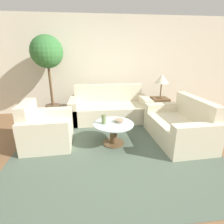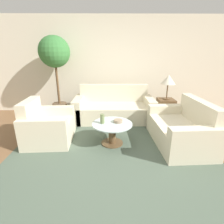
# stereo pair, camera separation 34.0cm
# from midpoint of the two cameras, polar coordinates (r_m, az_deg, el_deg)

# --- Properties ---
(ground_plane) EXTENTS (14.00, 14.00, 0.00)m
(ground_plane) POSITION_cam_midpoint_polar(r_m,az_deg,el_deg) (2.86, 0.14, -16.43)
(ground_plane) COLOR brown
(wall_back) EXTENTS (10.00, 0.06, 2.60)m
(wall_back) POSITION_cam_midpoint_polar(r_m,az_deg,el_deg) (5.08, -3.63, 14.86)
(wall_back) COLOR beige
(wall_back) RESTS_ON ground_plane
(rug) EXTENTS (3.51, 3.49, 0.01)m
(rug) POSITION_cam_midpoint_polar(r_m,az_deg,el_deg) (3.40, -2.42, -10.17)
(rug) COLOR #4C5B4C
(rug) RESTS_ON ground_plane
(sofa_main) EXTENTS (1.97, 0.91, 0.85)m
(sofa_main) POSITION_cam_midpoint_polar(r_m,az_deg,el_deg) (4.52, -2.99, 1.07)
(sofa_main) COLOR beige
(sofa_main) RESTS_ON ground_plane
(armchair) EXTENTS (0.88, 0.97, 0.82)m
(armchair) POSITION_cam_midpoint_polar(r_m,az_deg,el_deg) (3.57, -23.72, -5.55)
(armchair) COLOR beige
(armchair) RESTS_ON ground_plane
(loveseat) EXTENTS (0.93, 1.45, 0.84)m
(loveseat) POSITION_cam_midpoint_polar(r_m,az_deg,el_deg) (3.62, 19.13, -4.64)
(loveseat) COLOR beige
(loveseat) RESTS_ON ground_plane
(coffee_table) EXTENTS (0.75, 0.75, 0.41)m
(coffee_table) POSITION_cam_midpoint_polar(r_m,az_deg,el_deg) (3.28, -2.48, -6.15)
(coffee_table) COLOR brown
(coffee_table) RESTS_ON ground_plane
(side_table) EXTENTS (0.41, 0.41, 0.53)m
(side_table) POSITION_cam_midpoint_polar(r_m,az_deg,el_deg) (4.77, 13.23, 1.44)
(side_table) COLOR brown
(side_table) RESTS_ON ground_plane
(table_lamp) EXTENTS (0.35, 0.35, 0.61)m
(table_lamp) POSITION_cam_midpoint_polar(r_m,az_deg,el_deg) (4.61, 13.92, 10.30)
(table_lamp) COLOR brown
(table_lamp) RESTS_ON side_table
(potted_plant) EXTENTS (0.77, 0.77, 2.05)m
(potted_plant) POSITION_cam_midpoint_polar(r_m,az_deg,el_deg) (4.69, -22.36, 15.83)
(potted_plant) COLOR brown
(potted_plant) RESTS_ON ground_plane
(vase) EXTENTS (0.08, 0.08, 0.18)m
(vase) POSITION_cam_midpoint_polar(r_m,az_deg,el_deg) (3.19, -5.78, -2.39)
(vase) COLOR #6B7A4C
(vase) RESTS_ON coffee_table
(bowl) EXTENTS (0.17, 0.17, 0.05)m
(bowl) POSITION_cam_midpoint_polar(r_m,az_deg,el_deg) (3.27, -0.63, -2.94)
(bowl) COLOR gray
(bowl) RESTS_ON coffee_table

